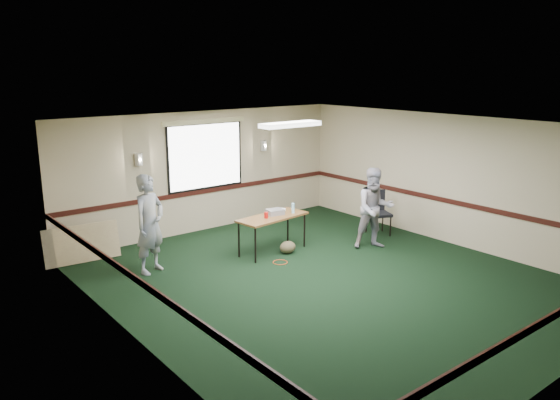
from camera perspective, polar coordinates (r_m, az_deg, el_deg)
ground at (r=9.69m, az=4.85°, el=-8.35°), size 8.00×8.00×0.00m
room_shell at (r=10.82m, az=-2.72°, el=2.77°), size 8.00×8.02×8.00m
folding_table at (r=10.88m, az=-0.79°, el=-1.97°), size 1.55×0.76×0.75m
projector at (r=10.97m, az=-0.53°, el=-1.25°), size 0.36×0.32×0.11m
game_console at (r=11.19m, az=-0.03°, el=-1.08°), size 0.27×0.25×0.05m
red_cup at (r=10.70m, az=-1.45°, el=-1.60°), size 0.08×0.08×0.12m
water_bottle at (r=11.07m, az=1.38°, el=-0.85°), size 0.06×0.06×0.20m
duffel_bag at (r=10.96m, az=0.80°, el=-4.95°), size 0.42×0.38×0.25m
cable_coil at (r=10.48m, az=0.02°, el=-6.52°), size 0.30×0.30×0.01m
folded_table at (r=11.08m, az=-20.00°, el=-4.31°), size 1.42×0.32×0.72m
conference_chair at (r=12.33m, az=10.11°, el=-0.91°), size 0.63×0.64×0.97m
person_left at (r=10.03m, az=-13.46°, el=-2.45°), size 0.77×0.65×1.81m
person_right at (r=11.26m, az=9.86°, el=-0.87°), size 1.02×0.95×1.67m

